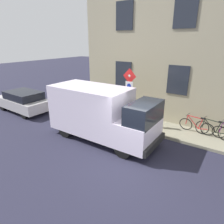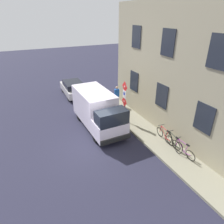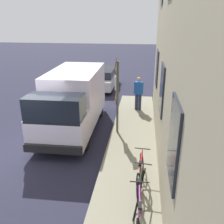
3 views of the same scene
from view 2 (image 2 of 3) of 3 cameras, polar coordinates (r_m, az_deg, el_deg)
name	(u,v)px [view 2 (image 2 of 3)]	position (r m, az deg, el deg)	size (l,w,h in m)	color
ground_plane	(95,148)	(12.31, -4.72, -10.24)	(80.00, 80.00, 0.00)	#242335
sidewalk_slab	(147,133)	(13.79, 9.95, -5.81)	(1.81, 14.14, 0.14)	gray
building_facade	(169,73)	(12.95, 15.96, 10.70)	(0.75, 12.14, 8.08)	tan
sign_post_stacked	(124,97)	(14.02, 3.57, 4.15)	(0.16, 0.56, 2.96)	#474C47
delivery_van	(97,109)	(13.89, -4.21, 0.76)	(2.07, 5.36, 2.50)	white
parked_hatchback	(73,88)	(20.06, -11.01, 6.74)	(1.85, 4.04, 1.38)	#B8B4B3
bicycle_purple	(183,150)	(11.99, 19.57, -10.03)	(0.46, 1.71, 0.89)	black
bicycle_black	(173,142)	(12.43, 17.08, -8.21)	(0.46, 1.71, 0.89)	black
bicycle_red	(165,136)	(12.90, 14.78, -6.50)	(0.46, 1.72, 0.89)	black
pedestrian	(117,95)	(16.98, 1.38, 4.78)	(0.47, 0.38, 1.72)	#262B47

